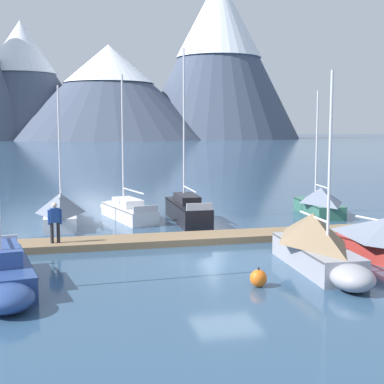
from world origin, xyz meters
name	(u,v)px	position (x,y,z in m)	size (l,w,h in m)	color
ground_plane	(226,262)	(0.00, 0.00, 0.00)	(700.00, 700.00, 0.00)	#2D4C6B
mountain_central_massif	(22,77)	(-24.56, 227.59, 25.78)	(61.71, 61.71, 49.17)	#424C60
mountain_shoulder_ridge	(109,90)	(11.02, 217.33, 20.27)	(87.77, 87.77, 38.96)	#424C60
mountain_east_summit	(219,53)	(58.98, 220.10, 37.13)	(70.83, 70.83, 70.04)	#424C60
dock	(202,238)	(0.00, 4.00, 0.15)	(20.41, 2.52, 0.30)	#846B4C
sailboat_nearest_berth	(1,273)	(-7.91, -1.91, 0.53)	(2.78, 6.52, 7.14)	navy
sailboat_second_berth	(61,210)	(-6.21, 9.56, 0.82)	(1.85, 6.36, 7.26)	white
sailboat_mid_dock_port	(125,210)	(-2.72, 11.08, 0.49)	(2.96, 6.51, 7.97)	silver
sailboat_mid_dock_starboard	(185,208)	(0.46, 9.90, 0.63)	(1.51, 7.22, 9.34)	black
sailboat_far_berth	(318,244)	(2.92, -1.72, 0.92)	(1.97, 6.37, 6.98)	#93939E
sailboat_end_of_dock	(317,201)	(8.47, 10.19, 0.76)	(2.21, 6.28, 7.20)	#336B56
person_on_dock	(55,220)	(-6.36, 3.60, 1.26)	(0.58, 0.30, 1.69)	#232328
mooring_buoy_channel_marker	(258,278)	(0.13, -3.34, 0.28)	(0.56, 0.56, 0.64)	orange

